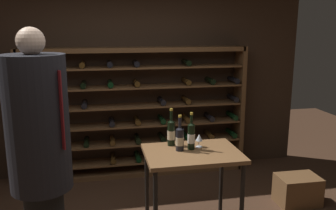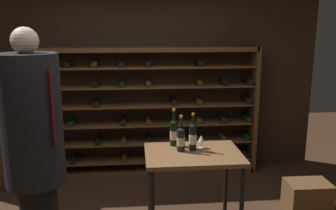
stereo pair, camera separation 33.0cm
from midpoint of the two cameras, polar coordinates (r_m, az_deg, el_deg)
The scene contains 9 objects.
back_wall at distance 5.01m, azimuth -2.87°, elevation 5.54°, with size 5.09×0.10×2.89m, color #3D2B1E.
wine_rack at distance 4.91m, azimuth -1.24°, elevation -1.35°, with size 3.05×0.32×1.79m.
tasting_table at distance 3.54m, azimuth 6.76°, elevation -9.25°, with size 0.94×0.68×0.85m.
person_guest_khaki at distance 2.79m, azimuth -17.64°, elevation -7.15°, with size 0.44×0.44×2.06m.
wine_crate at distance 4.49m, azimuth 23.63°, elevation -13.40°, with size 0.48×0.34×0.34m, color brown.
wine_bottle_red_label at distance 3.52m, azimuth 6.72°, elevation -5.11°, with size 0.08×0.08×0.38m.
wine_bottle_gold_foil at distance 3.49m, azimuth 4.81°, elevation -5.48°, with size 0.08×0.08×0.36m.
wine_bottle_amber_reserve at distance 3.64m, azimuth 3.55°, elevation -4.47°, with size 0.08×0.08×0.39m.
wine_glass_stemmed_center at distance 3.60m, azimuth 8.03°, elevation -5.52°, with size 0.07×0.07×0.14m.
Camera 2 is at (-0.05, -2.92, 2.06)m, focal length 37.76 mm.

